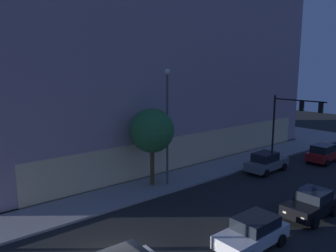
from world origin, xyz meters
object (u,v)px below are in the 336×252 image
object	(u,v)px
modern_building	(131,61)
car_black	(311,204)
car_red	(324,153)
street_lamp_sidewalk	(167,114)
car_grey	(266,162)
traffic_light_far_corner	(292,115)
sidewalk_tree	(152,131)
car_white	(253,232)

from	to	relation	value
modern_building	car_black	size ratio (longest dim) A/B	8.61
car_red	street_lamp_sidewalk	bearing A→B (deg)	164.06
modern_building	car_black	xyz separation A→B (m)	(-2.07, -22.68, -8.91)
car_grey	traffic_light_far_corner	bearing A→B (deg)	3.18
sidewalk_tree	car_grey	world-z (taller)	sidewalk_tree
traffic_light_far_corner	car_black	bearing A→B (deg)	-143.71
street_lamp_sidewalk	car_white	size ratio (longest dim) A/B	2.10
street_lamp_sidewalk	car_red	world-z (taller)	street_lamp_sidewalk
modern_building	car_black	distance (m)	24.45
car_red	traffic_light_far_corner	bearing A→B (deg)	142.50
traffic_light_far_corner	car_grey	bearing A→B (deg)	-176.82
car_red	car_grey	bearing A→B (deg)	165.32
modern_building	car_grey	xyz separation A→B (m)	(3.52, -15.74, -8.88)
modern_building	car_red	world-z (taller)	modern_building
modern_building	car_grey	bearing A→B (deg)	-77.40
street_lamp_sidewalk	modern_building	bearing A→B (deg)	67.24
car_black	car_grey	xyz separation A→B (m)	(5.59, 6.94, 0.03)
traffic_light_far_corner	car_white	world-z (taller)	traffic_light_far_corner
street_lamp_sidewalk	car_grey	bearing A→B (deg)	-16.89
car_black	sidewalk_tree	bearing A→B (deg)	112.58
traffic_light_far_corner	sidewalk_tree	size ratio (longest dim) A/B	1.06
car_white	car_black	bearing A→B (deg)	-1.30
modern_building	street_lamp_sidewalk	distance (m)	14.71
street_lamp_sidewalk	car_black	xyz separation A→B (m)	(3.39, -9.66, -4.75)
car_black	car_red	world-z (taller)	car_red
traffic_light_far_corner	street_lamp_sidewalk	xyz separation A→B (m)	(-13.15, 2.49, 0.95)
street_lamp_sidewalk	car_grey	size ratio (longest dim) A/B	1.91
sidewalk_tree	car_white	bearing A→B (deg)	-97.37
traffic_light_far_corner	car_white	xyz separation A→B (m)	(-15.39, -7.04, -3.83)
traffic_light_far_corner	sidewalk_tree	world-z (taller)	traffic_light_far_corner
sidewalk_tree	car_black	xyz separation A→B (m)	(4.30, -10.35, -3.51)
car_black	street_lamp_sidewalk	bearing A→B (deg)	109.32
car_white	traffic_light_far_corner	bearing A→B (deg)	24.59
sidewalk_tree	car_white	distance (m)	10.90
car_white	car_grey	xyz separation A→B (m)	(11.22, 6.81, 0.06)
car_grey	car_red	distance (m)	7.03
car_black	car_grey	distance (m)	8.91
traffic_light_far_corner	street_lamp_sidewalk	bearing A→B (deg)	169.27
sidewalk_tree	modern_building	bearing A→B (deg)	62.65
modern_building	car_red	size ratio (longest dim) A/B	8.27
car_black	modern_building	bearing A→B (deg)	84.78
car_black	car_red	xyz separation A→B (m)	(12.39, 5.16, 0.07)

